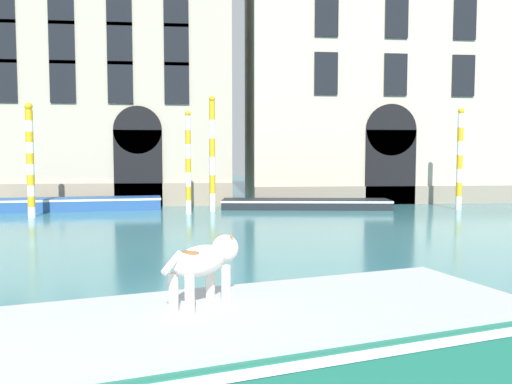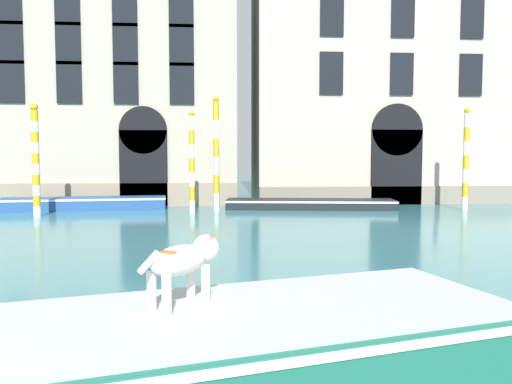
% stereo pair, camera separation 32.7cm
% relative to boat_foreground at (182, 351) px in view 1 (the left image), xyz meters
% --- Properties ---
extents(palazzo_left, '(11.93, 6.13, 12.55)m').
position_rel_boat_foreground_xyz_m(palazzo_left, '(-4.69, 20.52, 5.91)').
color(palazzo_left, '#B2A893').
rests_on(palazzo_left, ground_plane).
extents(palazzo_right, '(15.92, 6.13, 13.86)m').
position_rel_boat_foreground_xyz_m(palazzo_right, '(10.21, 20.53, 6.57)').
color(palazzo_right, '#BCB29E').
rests_on(palazzo_right, ground_plane).
extents(boat_foreground, '(7.52, 3.97, 0.66)m').
position_rel_boat_foreground_xyz_m(boat_foreground, '(0.00, 0.00, 0.00)').
color(boat_foreground, '#1E6651').
rests_on(boat_foreground, ground_plane).
extents(dog_on_deck, '(0.75, 0.84, 0.69)m').
position_rel_boat_foreground_xyz_m(dog_on_deck, '(0.21, 0.38, 0.76)').
color(dog_on_deck, silver).
rests_on(dog_on_deck, boat_foreground).
extents(boat_moored_near_palazzo, '(6.65, 2.15, 0.50)m').
position_rel_boat_foreground_xyz_m(boat_moored_near_palazzo, '(-5.02, 16.15, -0.08)').
color(boat_moored_near_palazzo, '#234C8C').
rests_on(boat_moored_near_palazzo, ground_plane).
extents(boat_moored_far, '(7.06, 2.33, 0.40)m').
position_rel_boat_foreground_xyz_m(boat_moored_far, '(4.24, 15.84, -0.14)').
color(boat_moored_far, black).
rests_on(boat_moored_far, ground_plane).
extents(mooring_pole_0, '(0.21, 0.21, 3.86)m').
position_rel_boat_foreground_xyz_m(mooring_pole_0, '(-0.52, 14.22, 1.60)').
color(mooring_pole_0, white).
rests_on(mooring_pole_0, ground_plane).
extents(mooring_pole_1, '(0.23, 0.23, 4.52)m').
position_rel_boat_foreground_xyz_m(mooring_pole_1, '(0.38, 15.13, 1.93)').
color(mooring_pole_1, white).
rests_on(mooring_pole_1, ground_plane).
extents(mooring_pole_2, '(0.24, 0.24, 4.11)m').
position_rel_boat_foreground_xyz_m(mooring_pole_2, '(10.38, 14.88, 1.73)').
color(mooring_pole_2, white).
rests_on(mooring_pole_2, ground_plane).
extents(mooring_pole_3, '(0.27, 0.27, 4.04)m').
position_rel_boat_foreground_xyz_m(mooring_pole_3, '(-6.02, 13.75, 1.69)').
color(mooring_pole_3, white).
rests_on(mooring_pole_3, ground_plane).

